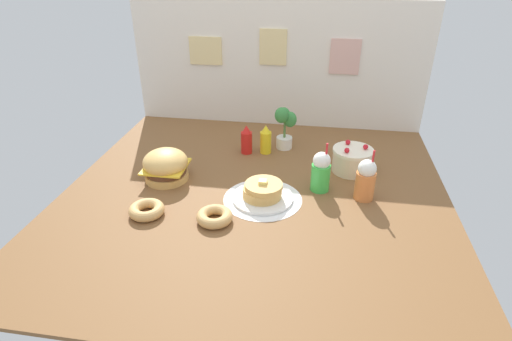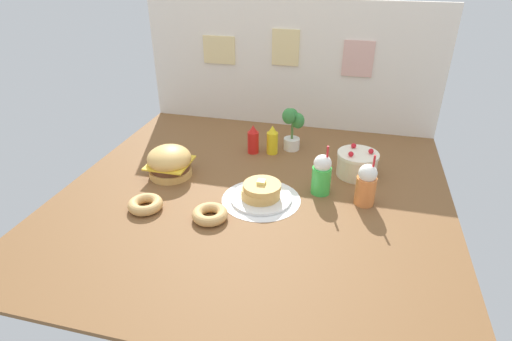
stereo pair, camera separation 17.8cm
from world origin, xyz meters
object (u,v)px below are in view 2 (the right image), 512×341
Objects in this scene: orange_float_cup at (366,185)px; donut_pink_glaze at (145,204)px; pancake_stack at (261,193)px; donut_chocolate at (210,214)px; potted_plant at (292,127)px; burger at (170,162)px; layer_cake at (357,164)px; cream_soda_cup at (322,174)px; ketchup_bottle at (253,140)px; mustard_bottle at (272,141)px.

orange_float_cup is 1.61× the size of donut_pink_glaze.
pancake_stack is 1.83× the size of donut_chocolate.
donut_pink_glaze is 1.11m from potted_plant.
layer_cake is (1.09, 0.28, -0.01)m from burger.
orange_float_cup is at bearing 24.28° from donut_chocolate.
potted_plant is (-0.25, 0.52, 0.04)m from cream_soda_cup.
orange_float_cup reaches higher than ketchup_bottle.
burger is 0.69m from mustard_bottle.
potted_plant is at bearing 85.70° from pancake_stack.
pancake_stack reaches higher than donut_pink_glaze.
pancake_stack is at bearing -12.65° from burger.
ketchup_bottle is (0.41, 0.43, 0.00)m from burger.
cream_soda_cup is at bearing 1.36° from burger.
burger reaches higher than layer_cake.
potted_plant is at bearing 115.94° from cream_soda_cup.
potted_plant is (0.65, 0.54, 0.07)m from burger.
cream_soda_cup reaches higher than pancake_stack.
mustard_bottle reaches higher than pancake_stack.
donut_pink_glaze is at bearing -86.16° from burger.
donut_pink_glaze is (-0.88, -0.39, -0.09)m from cream_soda_cup.
mustard_bottle is at bearing 79.96° from donut_chocolate.
burger is 1.06× the size of layer_cake.
orange_float_cup is at bearing -12.64° from cream_soda_cup.
ketchup_bottle is 0.13m from mustard_bottle.
ketchup_bottle is 0.67× the size of orange_float_cup.
mustard_bottle is (-0.06, 0.58, 0.05)m from pancake_stack.
donut_pink_glaze is (-1.06, -0.65, -0.05)m from layer_cake.
cream_soda_cup reaches higher than mustard_bottle.
donut_pink_glaze is 0.61× the size of potted_plant.
cream_soda_cup is at bearing -39.22° from ketchup_bottle.
burger is 1.43× the size of donut_chocolate.
pancake_stack is at bearing -169.50° from orange_float_cup.
ketchup_bottle is (-0.19, 0.56, 0.05)m from pancake_stack.
pancake_stack is at bearing 48.81° from donut_chocolate.
ketchup_bottle is at bearing 46.37° from burger.
potted_plant is (0.12, 0.10, 0.07)m from mustard_bottle.
cream_soda_cup is at bearing 24.09° from donut_pink_glaze.
potted_plant is (0.26, 0.92, 0.13)m from donut_chocolate.
donut_chocolate is (-0.02, -0.80, -0.06)m from ketchup_bottle.
layer_cake is at bearing -31.24° from potted_plant.
ketchup_bottle is at bearing 64.42° from donut_pink_glaze.
layer_cake is 0.96m from donut_chocolate.
mustard_bottle is (-0.56, 0.17, 0.02)m from layer_cake.
potted_plant is at bearing 55.80° from donut_pink_glaze.
orange_float_cup is 1.17m from donut_pink_glaze.
burger is 0.90m from cream_soda_cup.
donut_chocolate is at bearing -155.72° from orange_float_cup.
layer_cake is at bearing -17.13° from mustard_bottle.
donut_pink_glaze is at bearing 179.50° from donut_chocolate.
donut_chocolate is (-0.51, -0.39, -0.09)m from cream_soda_cup.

